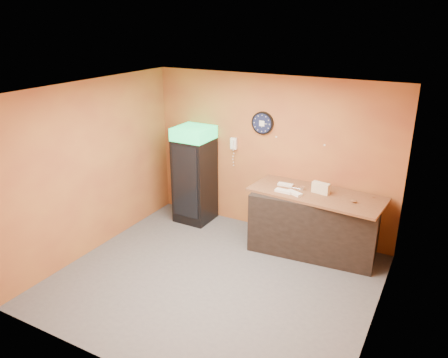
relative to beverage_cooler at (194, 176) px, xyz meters
The scene contains 15 objects.
floor 2.29m from the beverage_cooler, 49.76° to the right, with size 4.50×4.50×0.00m, color #47474C.
back_wall 1.51m from the beverage_cooler, 16.02° to the left, with size 4.50×0.02×2.80m, color #B47233.
left_wall 1.91m from the beverage_cooler, 118.90° to the right, with size 0.02×4.00×2.80m, color #B47233.
right_wall 3.99m from the beverage_cooler, 24.01° to the right, with size 0.02×4.00×2.80m, color #B47233.
ceiling 2.84m from the beverage_cooler, 49.76° to the right, with size 4.50×4.00×0.02m, color white.
beverage_cooler is the anchor object (origin of this frame).
prep_counter 2.40m from the beverage_cooler, ahead, with size 2.00×0.89×1.00m, color black.
wall_clock 1.66m from the beverage_cooler, 16.68° to the left, with size 0.40×0.06×0.40m.
wall_phone 0.98m from the beverage_cooler, 27.07° to the left, with size 0.11×0.10×0.21m.
butcher_paper 2.37m from the beverage_cooler, ahead, with size 2.12×0.90×0.04m, color brown.
sub_roll_stack 2.43m from the beverage_cooler, ahead, with size 0.29×0.14×0.18m.
wrapped_sandwich_left 1.92m from the beverage_cooler, ahead, with size 0.28×0.11×0.04m, color white.
wrapped_sandwich_mid 2.09m from the beverage_cooler, ahead, with size 0.27×0.11×0.04m, color white.
wrapped_sandwich_right 1.82m from the beverage_cooler, ahead, with size 0.25×0.10×0.04m, color white.
kitchen_tool 2.13m from the beverage_cooler, ahead, with size 0.07×0.07×0.07m, color silver.
Camera 1 is at (2.79, -4.83, 3.70)m, focal length 35.00 mm.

